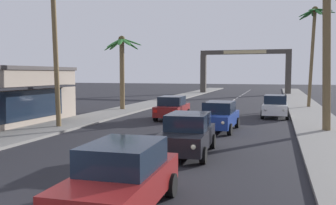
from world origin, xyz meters
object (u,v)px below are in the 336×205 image
sedan_oncoming_far (172,107)px  palm_right_second (327,9)px  palm_left_third (122,58)px  town_gateway_arch (245,66)px  sedan_third_in_queue (188,134)px  palm_right_third (314,33)px  sedan_lead_at_stop_bar (122,177)px  palm_left_second (53,8)px  sedan_fifth_in_queue (219,116)px  sedan_parked_nearest_kerb (275,106)px

sedan_oncoming_far → palm_right_second: palm_right_second is taller
palm_left_third → town_gateway_arch: size_ratio=0.46×
palm_right_second → sedan_third_in_queue: bearing=-128.3°
palm_right_third → sedan_third_in_queue: bearing=-106.3°
sedan_third_in_queue → town_gateway_arch: (-1.69, 46.29, 3.73)m
sedan_lead_at_stop_bar → sedan_third_in_queue: same height
sedan_oncoming_far → town_gateway_arch: size_ratio=0.31×
palm_right_second → palm_left_second: bearing=-168.9°
palm_right_third → town_gateway_arch: palm_right_third is taller
sedan_fifth_in_queue → palm_left_third: bearing=138.2°
sedan_third_in_queue → palm_left_third: (-9.82, 15.64, 3.80)m
sedan_oncoming_far → palm_left_second: size_ratio=0.46×
palm_right_second → palm_right_third: 15.21m
sedan_lead_at_stop_bar → palm_right_second: 16.55m
sedan_parked_nearest_kerb → palm_left_second: bearing=-142.6°
sedan_oncoming_far → palm_left_second: palm_left_second is taller
palm_left_third → town_gateway_arch: town_gateway_arch is taller
sedan_lead_at_stop_bar → sedan_oncoming_far: size_ratio=1.00×
palm_right_second → sedan_lead_at_stop_bar: bearing=-112.9°
sedan_fifth_in_queue → palm_left_second: 11.67m
sedan_oncoming_far → palm_right_third: palm_right_third is taller
sedan_lead_at_stop_bar → palm_left_third: size_ratio=0.67×
sedan_parked_nearest_kerb → palm_right_third: size_ratio=0.47×
sedan_lead_at_stop_bar → palm_left_third: palm_left_third is taller
sedan_lead_at_stop_bar → palm_right_third: bearing=77.2°
sedan_parked_nearest_kerb → palm_right_second: (2.62, -6.72, 6.02)m
palm_left_third → palm_right_third: 18.15m
sedan_fifth_in_queue → sedan_parked_nearest_kerb: size_ratio=1.00×
sedan_oncoming_far → palm_right_third: size_ratio=0.47×
sedan_third_in_queue → sedan_oncoming_far: (-3.79, 10.85, 0.00)m
sedan_fifth_in_queue → sedan_third_in_queue: bearing=-92.4°
sedan_oncoming_far → sedan_third_in_queue: bearing=-70.8°
sedan_oncoming_far → palm_left_second: 10.48m
sedan_third_in_queue → palm_right_third: 24.57m
town_gateway_arch → sedan_parked_nearest_kerb: bearing=-81.0°
sedan_lead_at_stop_bar → palm_left_third: 24.60m
palm_right_second → town_gateway_arch: (-7.69, 38.69, -2.29)m
sedan_lead_at_stop_bar → sedan_fifth_in_queue: 13.20m
sedan_third_in_queue → palm_right_second: bearing=51.7°
sedan_parked_nearest_kerb → town_gateway_arch: (-5.07, 31.96, 3.73)m
sedan_parked_nearest_kerb → town_gateway_arch: town_gateway_arch is taller
sedan_lead_at_stop_bar → sedan_parked_nearest_kerb: same height
palm_right_third → sedan_parked_nearest_kerb: bearing=-111.2°
sedan_oncoming_far → palm_right_third: (10.46, 11.94, 6.30)m
palm_right_second → palm_left_third: bearing=153.1°
sedan_fifth_in_queue → sedan_oncoming_far: same height
palm_left_third → town_gateway_arch: 31.71m
palm_left_second → palm_right_third: size_ratio=1.01×
sedan_lead_at_stop_bar → town_gateway_arch: (-1.68, 52.89, 3.73)m
sedan_oncoming_far → sedan_parked_nearest_kerb: (7.17, 3.47, 0.00)m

